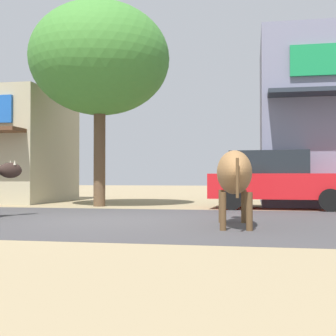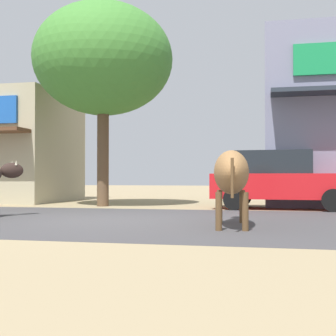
% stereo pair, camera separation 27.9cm
% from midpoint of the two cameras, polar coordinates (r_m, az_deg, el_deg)
% --- Properties ---
extents(ground, '(80.00, 80.00, 0.00)m').
position_cam_midpoint_polar(ground, '(9.99, -7.21, -6.30)').
color(ground, '#9E8964').
extents(asphalt_road, '(72.00, 6.64, 0.00)m').
position_cam_midpoint_polar(asphalt_road, '(9.99, -7.21, -6.29)').
color(asphalt_road, '#434043').
rests_on(asphalt_road, ground).
extents(roadside_tree, '(4.34, 4.34, 6.31)m').
position_cam_midpoint_polar(roadside_tree, '(14.98, -7.42, 13.00)').
color(roadside_tree, brown).
rests_on(roadside_tree, ground).
extents(parked_hatchback_car, '(4.04, 2.07, 1.64)m').
position_cam_midpoint_polar(parked_hatchback_car, '(13.59, 14.17, -1.35)').
color(parked_hatchback_car, red).
rests_on(parked_hatchback_car, ground).
extents(cow_far_dark, '(0.81, 2.71, 1.39)m').
position_cam_midpoint_polar(cow_far_dark, '(8.61, 8.69, -0.62)').
color(cow_far_dark, '#9A6D40').
rests_on(cow_far_dark, ground).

